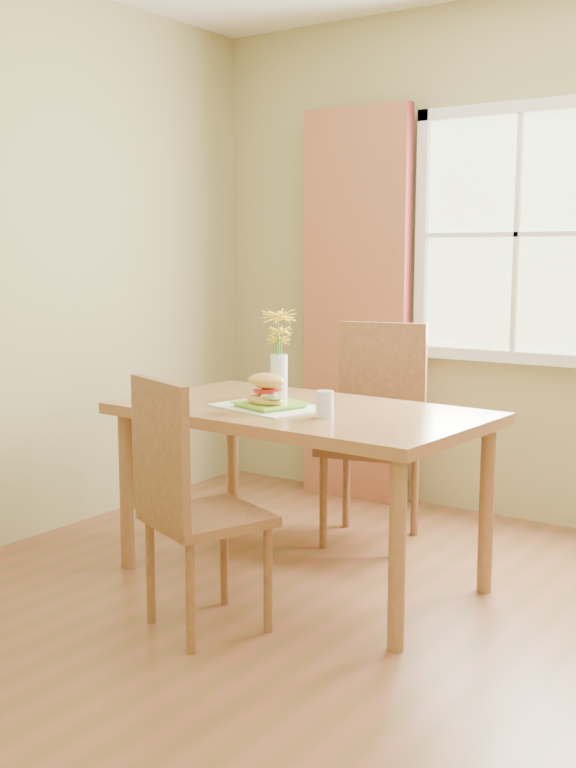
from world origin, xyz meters
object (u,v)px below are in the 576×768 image
(dining_table, at_px, (300,426))
(flower_vase, at_px, (279,344))
(chair_far, at_px, (376,421))
(chair_near, at_px, (187,495))
(croissant_sandwich, at_px, (266,390))
(water_glass, at_px, (325,405))

(dining_table, bearing_deg, flower_vase, 145.92)
(dining_table, bearing_deg, chair_far, 94.90)
(chair_near, bearing_deg, croissant_sandwich, 116.87)
(flower_vase, bearing_deg, chair_far, 68.35)
(flower_vase, bearing_deg, chair_near, -77.01)
(chair_far, xyz_separation_m, flower_vase, (-0.21, -0.53, 0.41))
(croissant_sandwich, bearing_deg, chair_near, -74.74)
(chair_far, bearing_deg, flower_vase, -124.65)
(chair_near, xyz_separation_m, croissant_sandwich, (-0.05, 0.57, 0.31))
(chair_near, bearing_deg, chair_far, 111.12)
(chair_far, distance_m, water_glass, 0.90)
(chair_far, bearing_deg, chair_near, -103.40)
(chair_near, relative_size, chair_far, 0.90)
(dining_table, height_order, water_glass, water_glass)
(water_glass, distance_m, flower_vase, 0.57)
(flower_vase, bearing_deg, croissant_sandwich, -64.09)
(chair_far, distance_m, croissant_sandwich, 0.88)
(water_glass, xyz_separation_m, flower_vase, (-0.44, 0.31, 0.19))
(dining_table, bearing_deg, chair_near, -89.29)
(chair_near, relative_size, flower_vase, 2.40)
(chair_near, height_order, chair_far, chair_far)
(croissant_sandwich, height_order, water_glass, croissant_sandwich)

